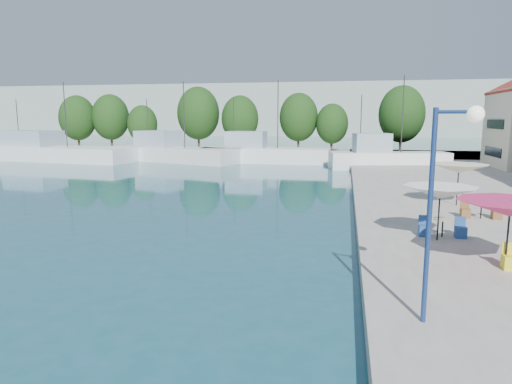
% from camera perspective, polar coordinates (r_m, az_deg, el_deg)
% --- Properties ---
extents(quay_far, '(90.00, 16.00, 0.60)m').
position_cam_1_polar(quay_far, '(66.25, -0.58, 4.81)').
color(quay_far, gray).
rests_on(quay_far, ground).
extents(hill_west, '(180.00, 40.00, 16.00)m').
position_cam_1_polar(hill_west, '(161.63, -1.56, 10.12)').
color(hill_west, '#95A396').
rests_on(hill_west, ground).
extents(hill_east, '(140.00, 40.00, 12.00)m').
position_cam_1_polar(hill_east, '(181.02, 22.41, 8.71)').
color(hill_east, '#95A396').
rests_on(hill_east, ground).
extents(trawler_01, '(22.73, 8.73, 10.20)m').
position_cam_1_polar(trawler_01, '(64.52, -24.34, 4.56)').
color(trawler_01, white).
rests_on(trawler_01, ground).
extents(trawler_02, '(17.98, 10.21, 10.20)m').
position_cam_1_polar(trawler_02, '(58.61, -10.53, 4.83)').
color(trawler_02, silver).
rests_on(trawler_02, ground).
extents(trawler_03, '(15.76, 4.38, 10.20)m').
position_cam_1_polar(trawler_03, '(56.03, 0.71, 4.79)').
color(trawler_03, white).
rests_on(trawler_03, ground).
extents(trawler_04, '(12.83, 5.52, 10.20)m').
position_cam_1_polar(trawler_04, '(50.75, 15.90, 3.99)').
color(trawler_04, silver).
rests_on(trawler_04, ground).
extents(tree_01, '(5.64, 5.64, 8.35)m').
position_cam_1_polar(tree_01, '(78.03, -21.42, 8.61)').
color(tree_01, '#3F2B19').
rests_on(tree_01, quay_far).
extents(tree_02, '(5.78, 5.78, 8.56)m').
position_cam_1_polar(tree_02, '(76.98, -17.72, 8.89)').
color(tree_02, '#3F2B19').
rests_on(tree_02, quay_far).
extents(tree_03, '(4.58, 4.58, 6.78)m').
position_cam_1_polar(tree_03, '(73.12, -14.01, 8.25)').
color(tree_03, '#3F2B19').
rests_on(tree_03, quay_far).
extents(tree_04, '(6.46, 6.46, 9.56)m').
position_cam_1_polar(tree_04, '(71.50, -7.23, 9.72)').
color(tree_04, '#3F2B19').
rests_on(tree_04, quay_far).
extents(tree_05, '(5.50, 5.50, 8.14)m').
position_cam_1_polar(tree_05, '(68.60, -2.01, 9.13)').
color(tree_05, '#3F2B19').
rests_on(tree_05, quay_far).
extents(tree_06, '(5.76, 5.76, 8.52)m').
position_cam_1_polar(tree_06, '(69.17, 5.35, 9.28)').
color(tree_06, '#3F2B19').
rests_on(tree_06, quay_far).
extents(tree_07, '(4.67, 4.67, 6.91)m').
position_cam_1_polar(tree_07, '(68.04, 9.48, 8.41)').
color(tree_07, '#3F2B19').
rests_on(tree_07, quay_far).
extents(tree_08, '(6.24, 6.24, 9.24)m').
position_cam_1_polar(tree_08, '(66.52, 17.76, 9.25)').
color(tree_08, '#3F2B19').
rests_on(tree_08, quay_far).
extents(umbrella_pink, '(3.28, 3.28, 2.21)m').
position_cam_1_polar(umbrella_pink, '(16.41, 29.17, -1.84)').
color(umbrella_pink, black).
rests_on(umbrella_pink, quay_right).
extents(umbrella_white, '(2.84, 2.84, 2.17)m').
position_cam_1_polar(umbrella_white, '(19.11, 22.02, -0.05)').
color(umbrella_white, black).
rests_on(umbrella_white, quay_right).
extents(umbrella_cream, '(3.14, 3.14, 2.30)m').
position_cam_1_polar(umbrella_cream, '(27.31, 24.02, 2.70)').
color(umbrella_cream, black).
rests_on(umbrella_cream, quay_right).
extents(cafe_table_02, '(1.82, 0.70, 0.76)m').
position_cam_1_polar(cafe_table_02, '(20.01, 22.26, -4.43)').
color(cafe_table_02, black).
rests_on(cafe_table_02, quay_right).
extents(cafe_table_03, '(1.82, 0.70, 0.76)m').
position_cam_1_polar(cafe_table_03, '(24.40, 26.29, -2.34)').
color(cafe_table_03, black).
rests_on(cafe_table_03, quay_right).
extents(street_lamp, '(1.00, 0.50, 5.03)m').
position_cam_1_polar(street_lamp, '(10.95, 22.76, 1.78)').
color(street_lamp, navy).
rests_on(street_lamp, quay_right).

